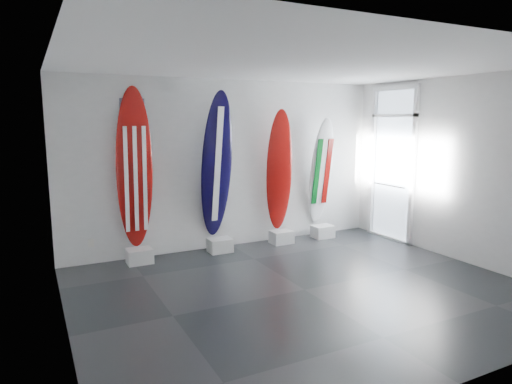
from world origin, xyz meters
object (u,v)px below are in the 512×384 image
surfboard_swiss (279,171)px  surfboard_navy (217,166)px  surfboard_italy (321,172)px  surfboard_usa (135,169)px

surfboard_swiss → surfboard_navy: bearing=-172.1°
surfboard_italy → surfboard_swiss: bearing=-177.0°
surfboard_navy → surfboard_italy: (2.18, 0.00, -0.22)m
surfboard_usa → surfboard_swiss: 2.65m
surfboard_navy → surfboard_italy: bearing=-5.2°
surfboard_usa → surfboard_navy: 1.40m
surfboard_swiss → surfboard_usa: bearing=-172.1°
surfboard_navy → surfboard_usa: bearing=174.8°
surfboard_usa → surfboard_swiss: bearing=-1.7°
surfboard_navy → surfboard_italy: 2.20m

